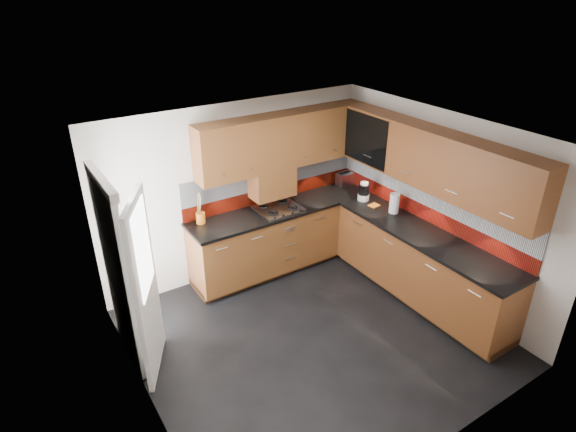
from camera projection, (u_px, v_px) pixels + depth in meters
room at (316, 223)px, 4.96m from camera, size 4.00×3.80×2.64m
base_cabinets at (347, 252)px, 6.49m from camera, size 2.70×3.20×0.95m
countertop at (349, 221)px, 6.26m from camera, size 2.72×3.22×0.04m
backsplash at (353, 191)px, 6.40m from camera, size 2.70×3.20×0.54m
upper_cabinets at (360, 150)px, 5.98m from camera, size 2.50×3.20×0.72m
extractor_hood at (272, 182)px, 6.50m from camera, size 0.60×0.33×0.40m
glass_cabinet at (374, 136)px, 6.42m from camera, size 0.32×0.80×0.66m
back_door at (129, 280)px, 4.86m from camera, size 0.42×1.19×2.04m
gas_hob at (279, 208)px, 6.52m from camera, size 0.59×0.52×0.05m
utensil_pot at (200, 216)px, 6.13m from camera, size 0.12×0.12×0.42m
toaster at (345, 179)px, 7.26m from camera, size 0.28×0.18×0.19m
food_processor at (364, 192)px, 6.75m from camera, size 0.16×0.16×0.27m
paper_towel at (394, 203)px, 6.38m from camera, size 0.14×0.14×0.27m
orange_cloth at (374, 205)px, 6.62m from camera, size 0.15×0.14×0.01m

